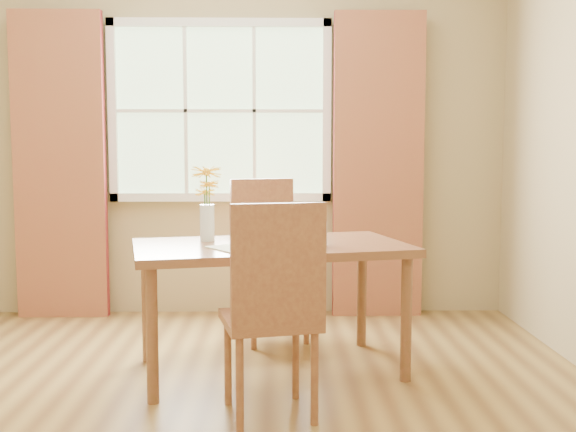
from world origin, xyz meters
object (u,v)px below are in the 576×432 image
(dining_table, at_px, (270,257))
(chair_far, at_px, (267,251))
(croissant_sandwich, at_px, (261,233))
(water_glass, at_px, (319,234))
(flower_vase, at_px, (207,196))
(chair_near, at_px, (273,302))

(dining_table, xyz_separation_m, chair_far, (-0.03, 0.70, -0.07))
(croissant_sandwich, bearing_deg, chair_far, 81.13)
(water_glass, bearing_deg, dining_table, 165.66)
(chair_far, bearing_deg, water_glass, -88.40)
(croissant_sandwich, xyz_separation_m, water_glass, (0.31, 0.08, -0.02))
(dining_table, bearing_deg, flower_vase, 148.57)
(croissant_sandwich, bearing_deg, chair_near, -90.57)
(dining_table, xyz_separation_m, flower_vase, (-0.35, 0.12, 0.33))
(flower_vase, bearing_deg, dining_table, -18.54)
(dining_table, distance_m, flower_vase, 0.50)
(croissant_sandwich, distance_m, flower_vase, 0.44)
(dining_table, distance_m, chair_far, 0.71)
(chair_far, height_order, croissant_sandwich, chair_far)
(chair_near, bearing_deg, dining_table, 78.74)
(chair_near, relative_size, croissant_sandwich, 5.99)
(dining_table, relative_size, flower_vase, 3.81)
(chair_near, xyz_separation_m, water_glass, (0.24, 0.64, 0.22))
(chair_far, height_order, flower_vase, flower_vase)
(chair_near, distance_m, water_glass, 0.72)
(croissant_sandwich, height_order, flower_vase, flower_vase)
(dining_table, relative_size, chair_near, 1.61)
(dining_table, distance_m, croissant_sandwich, 0.21)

